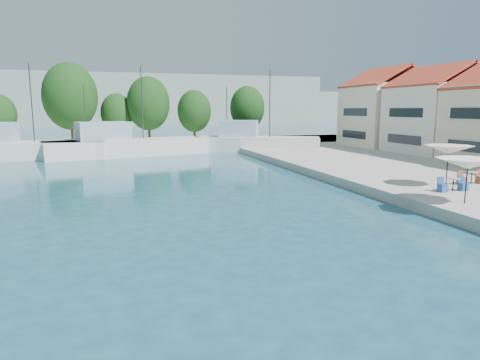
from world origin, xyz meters
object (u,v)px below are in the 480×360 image
object	(u,v)px
trawler_03	(124,146)
trawler_02	(12,149)
trawler_04	(254,143)
umbrella_cream	(449,150)
umbrella_white	(468,164)

from	to	relation	value
trawler_03	trawler_02	bearing A→B (deg)	166.57
trawler_02	trawler_04	xyz separation A→B (m)	(26.74, 0.68, 0.00)
trawler_02	trawler_03	bearing A→B (deg)	5.05
trawler_02	trawler_04	bearing A→B (deg)	6.18
trawler_03	trawler_04	size ratio (longest dim) A/B	1.20
trawler_02	umbrella_cream	xyz separation A→B (m)	(29.03, -28.73, 1.73)
trawler_02	umbrella_cream	bearing A→B (deg)	-39.99
trawler_03	umbrella_white	size ratio (longest dim) A/B	6.08
trawler_04	umbrella_white	distance (m)	33.54
trawler_02	trawler_03	world-z (taller)	same
trawler_03	umbrella_white	xyz separation A→B (m)	(15.18, -32.89, 1.48)
trawler_04	umbrella_cream	distance (m)	29.55
trawler_02	trawler_04	world-z (taller)	same
umbrella_white	umbrella_cream	size ratio (longest dim) A/B	1.09
trawler_02	umbrella_cream	world-z (taller)	trawler_02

